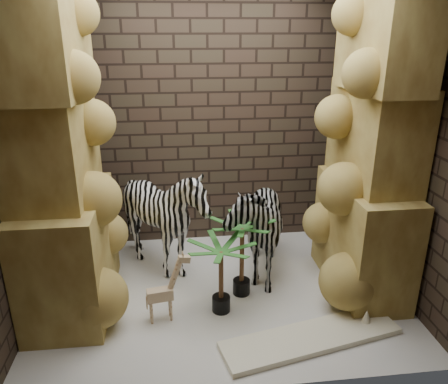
{
  "coord_description": "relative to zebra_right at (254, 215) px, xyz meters",
  "views": [
    {
      "loc": [
        -0.4,
        -3.68,
        2.49
      ],
      "look_at": [
        0.05,
        0.15,
        1.02
      ],
      "focal_mm": 34.74,
      "sensor_mm": 36.0,
      "label": 1
    }
  ],
  "objects": [
    {
      "name": "floor",
      "position": [
        -0.39,
        -0.4,
        -0.66
      ],
      "size": [
        3.5,
        3.5,
        0.0
      ],
      "primitive_type": "plane",
      "color": "white",
      "rests_on": "ground"
    },
    {
      "name": "wall_back",
      "position": [
        -0.39,
        0.85,
        0.84
      ],
      "size": [
        3.5,
        0.0,
        3.5
      ],
      "primitive_type": "plane",
      "rotation": [
        1.57,
        0.0,
        0.0
      ],
      "color": "#36281F",
      "rests_on": "ground"
    },
    {
      "name": "wall_front",
      "position": [
        -0.39,
        -1.65,
        0.84
      ],
      "size": [
        3.5,
        0.0,
        3.5
      ],
      "primitive_type": "plane",
      "rotation": [
        -1.57,
        0.0,
        0.0
      ],
      "color": "#36281F",
      "rests_on": "ground"
    },
    {
      "name": "wall_left",
      "position": [
        -2.14,
        -0.4,
        0.84
      ],
      "size": [
        0.0,
        3.0,
        3.0
      ],
      "primitive_type": "plane",
      "rotation": [
        1.57,
        0.0,
        1.57
      ],
      "color": "#36281F",
      "rests_on": "ground"
    },
    {
      "name": "wall_right",
      "position": [
        1.36,
        -0.4,
        0.84
      ],
      "size": [
        0.0,
        3.0,
        3.0
      ],
      "primitive_type": "plane",
      "rotation": [
        1.57,
        0.0,
        -1.57
      ],
      "color": "#36281F",
      "rests_on": "ground"
    },
    {
      "name": "rock_pillar_left",
      "position": [
        -1.79,
        -0.4,
        0.84
      ],
      "size": [
        0.68,
        1.3,
        3.0
      ],
      "primitive_type": null,
      "color": "tan",
      "rests_on": "floor"
    },
    {
      "name": "rock_pillar_right",
      "position": [
        1.03,
        -0.4,
        0.84
      ],
      "size": [
        0.58,
        1.25,
        3.0
      ],
      "primitive_type": null,
      "color": "tan",
      "rests_on": "floor"
    },
    {
      "name": "zebra_right",
      "position": [
        0.0,
        0.0,
        0.0
      ],
      "size": [
        0.78,
        1.2,
        1.31
      ],
      "primitive_type": "imported",
      "rotation": [
        0.0,
        0.0,
        -0.17
      ],
      "color": "white",
      "rests_on": "floor"
    },
    {
      "name": "zebra_left",
      "position": [
        -0.93,
        0.09,
        -0.09
      ],
      "size": [
        1.12,
        1.33,
        1.13
      ],
      "primitive_type": "imported",
      "rotation": [
        0.0,
        0.0,
        -0.09
      ],
      "color": "white",
      "rests_on": "floor"
    },
    {
      "name": "giraffe_toy",
      "position": [
        -0.98,
        -0.75,
        -0.32
      ],
      "size": [
        0.36,
        0.17,
        0.68
      ],
      "primitive_type": null,
      "rotation": [
        0.0,
        0.0,
        0.16
      ],
      "color": "beige",
      "rests_on": "floor"
    },
    {
      "name": "palm_front",
      "position": [
        -0.19,
        -0.43,
        -0.25
      ],
      "size": [
        0.36,
        0.36,
        0.81
      ],
      "primitive_type": null,
      "color": "#286B31",
      "rests_on": "floor"
    },
    {
      "name": "palm_back",
      "position": [
        -0.42,
        -0.69,
        -0.3
      ],
      "size": [
        0.36,
        0.36,
        0.72
      ],
      "primitive_type": null,
      "color": "#286B31",
      "rests_on": "floor"
    },
    {
      "name": "surfboard",
      "position": [
        0.29,
        -1.19,
        -0.63
      ],
      "size": [
        1.62,
        0.72,
        0.05
      ],
      "primitive_type": "cube",
      "rotation": [
        0.0,
        0.0,
        0.22
      ],
      "color": "white",
      "rests_on": "floor"
    }
  ]
}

